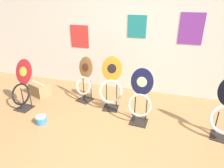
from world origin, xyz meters
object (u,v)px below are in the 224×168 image
toilet_seat_display_woodgrain (84,81)px  paint_can (41,119)px  storage_box (39,89)px  toilet_seat_display_orange_sun (111,86)px  toilet_seat_display_navy_moon (140,99)px  toilet_seat_display_crimson_swirl (22,87)px

toilet_seat_display_woodgrain → paint_can: size_ratio=4.70×
storage_box → paint_can: bearing=-53.3°
toilet_seat_display_orange_sun → toilet_seat_display_navy_moon: size_ratio=1.03×
toilet_seat_display_woodgrain → toilet_seat_display_crimson_swirl: (-0.96, -0.61, 0.01)m
toilet_seat_display_orange_sun → paint_can: size_ratio=5.14×
toilet_seat_display_navy_moon → toilet_seat_display_crimson_swirl: bearing=-175.8°
toilet_seat_display_orange_sun → paint_can: 1.33m
toilet_seat_display_crimson_swirl → toilet_seat_display_navy_moon: 2.15m
toilet_seat_display_orange_sun → toilet_seat_display_crimson_swirl: (-1.56, -0.47, -0.02)m
toilet_seat_display_orange_sun → paint_can: bearing=-140.1°
toilet_seat_display_orange_sun → paint_can: toilet_seat_display_orange_sun is taller
toilet_seat_display_orange_sun → toilet_seat_display_crimson_swirl: 1.63m
toilet_seat_display_crimson_swirl → toilet_seat_display_navy_moon: bearing=4.2°
toilet_seat_display_orange_sun → toilet_seat_display_crimson_swirl: size_ratio=1.06×
toilet_seat_display_crimson_swirl → toilet_seat_display_navy_moon: size_ratio=0.97×
paint_can → storage_box: (-0.66, 0.89, 0.07)m
toilet_seat_display_orange_sun → toilet_seat_display_woodgrain: (-0.60, 0.15, -0.02)m
toilet_seat_display_navy_moon → storage_box: size_ratio=1.75×
toilet_seat_display_crimson_swirl → storage_box: bearing=98.3°
toilet_seat_display_navy_moon → toilet_seat_display_woodgrain: bearing=159.1°
toilet_seat_display_orange_sun → toilet_seat_display_navy_moon: bearing=-27.5°
toilet_seat_display_woodgrain → toilet_seat_display_navy_moon: (1.19, -0.45, 0.01)m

